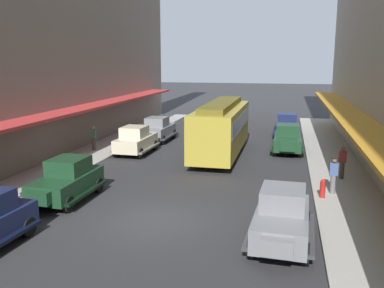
# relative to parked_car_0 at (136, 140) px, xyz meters

# --- Properties ---
(ground_plane) EXTENTS (200.00, 200.00, 0.00)m
(ground_plane) POSITION_rel_parked_car_0_xyz_m (4.87, -10.78, -0.94)
(ground_plane) COLOR #2D2D30
(sidewalk_right) EXTENTS (3.00, 60.00, 0.15)m
(sidewalk_right) POSITION_rel_parked_car_0_xyz_m (12.37, -10.78, -0.87)
(sidewalk_right) COLOR #A8A59E
(sidewalk_right) RESTS_ON ground
(parked_car_0) EXTENTS (2.21, 4.29, 1.84)m
(parked_car_0) POSITION_rel_parked_car_0_xyz_m (0.00, 0.00, 0.00)
(parked_car_0) COLOR beige
(parked_car_0) RESTS_ON ground
(parked_car_1) EXTENTS (2.30, 4.32, 1.84)m
(parked_car_1) POSITION_rel_parked_car_0_xyz_m (9.55, -11.80, 0.00)
(parked_car_1) COLOR slate
(parked_car_1) RESTS_ON ground
(parked_car_2) EXTENTS (2.26, 4.30, 1.84)m
(parked_car_2) POSITION_rel_parked_car_0_xyz_m (9.58, 8.63, 0.00)
(parked_car_2) COLOR #19234C
(parked_car_2) RESTS_ON ground
(parked_car_3) EXTENTS (2.15, 4.26, 1.84)m
(parked_car_3) POSITION_rel_parked_car_0_xyz_m (9.67, 2.68, 0.00)
(parked_car_3) COLOR #193D23
(parked_car_3) RESTS_ON ground
(parked_car_4) EXTENTS (2.21, 4.29, 1.84)m
(parked_car_4) POSITION_rel_parked_car_0_xyz_m (0.07, 4.62, 0.00)
(parked_car_4) COLOR slate
(parked_car_4) RESTS_ON ground
(parked_car_5) EXTENTS (2.15, 4.26, 1.84)m
(parked_car_5) POSITION_rel_parked_car_0_xyz_m (0.35, -9.43, 0.00)
(parked_car_5) COLOR #193D23
(parked_car_5) RESTS_ON ground
(streetcar) EXTENTS (2.53, 9.60, 3.46)m
(streetcar) POSITION_rel_parked_car_0_xyz_m (5.53, 0.75, 0.96)
(streetcar) COLOR gold
(streetcar) RESTS_ON ground
(fire_hydrant) EXTENTS (0.24, 0.24, 0.82)m
(fire_hydrant) POSITION_rel_parked_car_0_xyz_m (11.22, -7.04, -0.38)
(fire_hydrant) COLOR #B21E19
(fire_hydrant) RESTS_ON sidewalk_right
(pedestrian_0) EXTENTS (0.36, 0.24, 1.64)m
(pedestrian_0) POSITION_rel_parked_car_0_xyz_m (12.39, -3.71, 0.05)
(pedestrian_0) COLOR #4C4238
(pedestrian_0) RESTS_ON sidewalk_right
(pedestrian_1) EXTENTS (0.36, 0.24, 1.64)m
(pedestrian_1) POSITION_rel_parked_car_0_xyz_m (-2.88, -0.21, 0.05)
(pedestrian_1) COLOR #4C4238
(pedestrian_1) RESTS_ON sidewalk_left
(pedestrian_2) EXTENTS (0.36, 0.28, 1.67)m
(pedestrian_2) POSITION_rel_parked_car_0_xyz_m (11.71, -6.37, 0.07)
(pedestrian_2) COLOR slate
(pedestrian_2) RESTS_ON sidewalk_right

